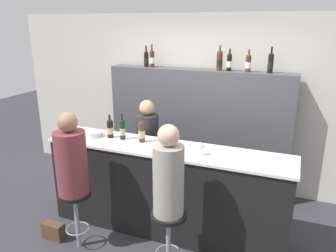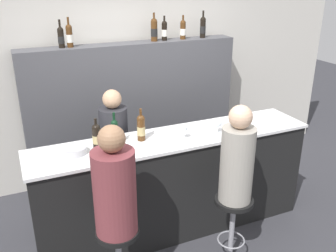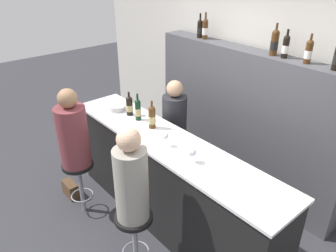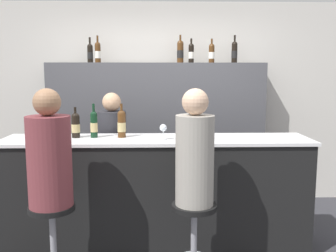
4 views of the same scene
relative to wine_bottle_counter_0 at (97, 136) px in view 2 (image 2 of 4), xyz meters
The scene contains 21 objects.
ground_plane 1.47m from the wine_bottle_counter_0, 23.48° to the right, with size 16.00×16.00×0.00m, color #333338.
wall_back 1.61m from the wine_bottle_counter_0, 61.62° to the left, with size 6.40×0.05×2.60m.
bar_counter 1.02m from the wine_bottle_counter_0, ahead, with size 2.88×0.59×1.09m.
back_bar_cabinet 1.45m from the wine_bottle_counter_0, 57.29° to the left, with size 2.70×0.28×1.83m.
wine_bottle_counter_0 is the anchor object (origin of this frame).
wine_bottle_counter_1 0.17m from the wine_bottle_counter_0, ahead, with size 0.07×0.07×0.32m.
wine_bottle_counter_2 0.43m from the wine_bottle_counter_0, ahead, with size 0.08×0.08×0.32m.
wine_bottle_backbar_0 1.40m from the wine_bottle_counter_0, 92.68° to the left, with size 0.07×0.07×0.31m.
wine_bottle_backbar_1 1.40m from the wine_bottle_counter_0, 88.14° to the left, with size 0.07×0.07×0.33m.
wine_bottle_backbar_2 1.76m from the wine_bottle_counter_0, 48.36° to the left, with size 0.08×0.08×0.34m.
wine_bottle_backbar_3 1.84m from the wine_bottle_counter_0, 44.91° to the left, with size 0.07×0.07×0.30m.
wine_bottle_backbar_4 2.01m from the wine_bottle_counter_0, 39.40° to the left, with size 0.07×0.07×0.29m.
wine_bottle_backbar_5 2.23m from the wine_bottle_counter_0, 34.47° to the left, with size 0.07×0.07×0.34m.
wine_glass_0 0.84m from the wine_bottle_counter_0, ahead, with size 0.07×0.07×0.14m.
wine_glass_1 1.21m from the wine_bottle_counter_0, ahead, with size 0.08×0.08×0.14m.
metal_bowl 0.23m from the wine_bottle_counter_0, behind, with size 0.21×0.21×0.06m.
bar_stool_left 0.99m from the wine_bottle_counter_0, 93.78° to the right, with size 0.36×0.36×0.69m.
guest_seated_left 0.73m from the wine_bottle_counter_0, 93.78° to the right, with size 0.33×0.33×0.90m.
bar_stool_right 1.45m from the wine_bottle_counter_0, 34.08° to the right, with size 0.36×0.36×0.69m.
guest_seated_right 1.29m from the wine_bottle_counter_0, 34.08° to the right, with size 0.30×0.30×0.90m.
bartender 0.75m from the wine_bottle_counter_0, 58.01° to the left, with size 0.30×0.30×1.50m.
Camera 2 is at (-1.44, -2.81, 2.59)m, focal length 40.00 mm.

